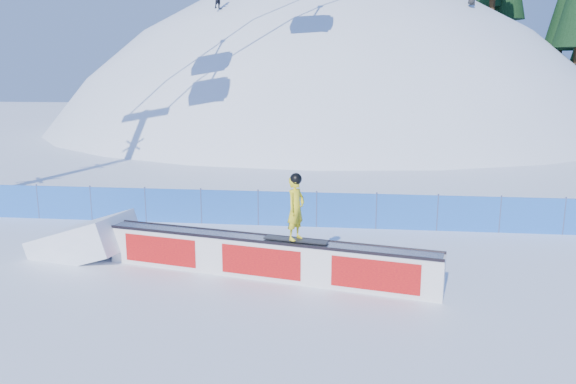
# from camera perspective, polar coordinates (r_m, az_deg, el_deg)

# --- Properties ---
(ground) EXTENTS (160.00, 160.00, 0.00)m
(ground) POSITION_cam_1_polar(r_m,az_deg,el_deg) (14.99, -2.09, -8.06)
(ground) COLOR white
(ground) RESTS_ON ground
(snow_hill) EXTENTS (64.00, 64.00, 64.00)m
(snow_hill) POSITION_cam_1_polar(r_m,az_deg,el_deg) (60.56, 4.11, -10.43)
(snow_hill) COLOR white
(snow_hill) RESTS_ON ground
(safety_fence) EXTENTS (22.05, 0.05, 1.30)m
(safety_fence) POSITION_cam_1_polar(r_m,az_deg,el_deg) (19.09, -0.08, -1.73)
(safety_fence) COLOR blue
(safety_fence) RESTS_ON ground
(rail_box) EXTENTS (8.81, 2.50, 1.07)m
(rail_box) POSITION_cam_1_polar(r_m,az_deg,el_deg) (14.43, -2.39, -6.67)
(rail_box) COLOR white
(rail_box) RESTS_ON ground
(snow_ramp) EXTENTS (3.14, 2.33, 1.77)m
(snow_ramp) POSITION_cam_1_polar(r_m,az_deg,el_deg) (17.31, -19.87, -6.01)
(snow_ramp) COLOR white
(snow_ramp) RESTS_ON ground
(snowboarder) EXTENTS (1.66, 0.69, 1.70)m
(snowboarder) POSITION_cam_1_polar(r_m,az_deg,el_deg) (13.77, 0.80, -1.60)
(snowboarder) COLOR black
(snowboarder) RESTS_ON rail_box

